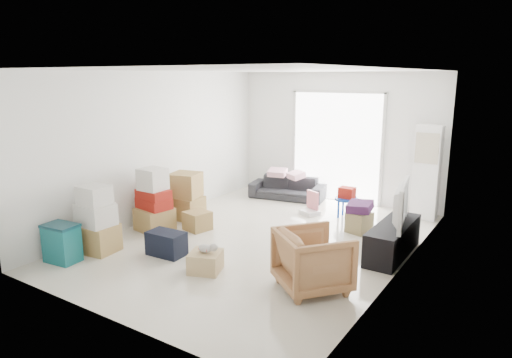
{
  "coord_description": "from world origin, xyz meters",
  "views": [
    {
      "loc": [
        3.78,
        -5.94,
        2.61
      ],
      "look_at": [
        -0.21,
        0.2,
        0.95
      ],
      "focal_mm": 32.0,
      "sensor_mm": 36.0,
      "label": 1
    }
  ],
  "objects_px": {
    "wood_crate": "(206,262)",
    "armchair": "(313,257)",
    "television": "(394,219)",
    "tv_console": "(393,240)",
    "ottoman": "(359,222)",
    "storage_bins": "(62,243)",
    "kids_table": "(347,196)",
    "ac_tower": "(427,173)",
    "sofa": "(287,184)"
  },
  "relations": [
    {
      "from": "storage_bins",
      "to": "kids_table",
      "type": "bearing_deg",
      "value": 58.08
    },
    {
      "from": "ac_tower",
      "to": "wood_crate",
      "type": "height_order",
      "value": "ac_tower"
    },
    {
      "from": "armchair",
      "to": "wood_crate",
      "type": "bearing_deg",
      "value": 51.41
    },
    {
      "from": "ac_tower",
      "to": "ottoman",
      "type": "distance_m",
      "value": 1.74
    },
    {
      "from": "ottoman",
      "to": "kids_table",
      "type": "xyz_separation_m",
      "value": [
        -0.5,
        0.67,
        0.24
      ]
    },
    {
      "from": "tv_console",
      "to": "ottoman",
      "type": "relative_size",
      "value": 4.11
    },
    {
      "from": "ac_tower",
      "to": "tv_console",
      "type": "bearing_deg",
      "value": -88.65
    },
    {
      "from": "tv_console",
      "to": "television",
      "type": "distance_m",
      "value": 0.31
    },
    {
      "from": "television",
      "to": "tv_console",
      "type": "bearing_deg",
      "value": -0.0
    },
    {
      "from": "television",
      "to": "kids_table",
      "type": "distance_m",
      "value": 1.88
    },
    {
      "from": "sofa",
      "to": "ottoman",
      "type": "distance_m",
      "value": 2.47
    },
    {
      "from": "armchair",
      "to": "kids_table",
      "type": "height_order",
      "value": "armchair"
    },
    {
      "from": "television",
      "to": "armchair",
      "type": "distance_m",
      "value": 1.73
    },
    {
      "from": "sofa",
      "to": "storage_bins",
      "type": "bearing_deg",
      "value": -113.05
    },
    {
      "from": "wood_crate",
      "to": "armchair",
      "type": "bearing_deg",
      "value": 12.42
    },
    {
      "from": "armchair",
      "to": "ottoman",
      "type": "height_order",
      "value": "armchair"
    },
    {
      "from": "storage_bins",
      "to": "tv_console",
      "type": "bearing_deg",
      "value": 35.98
    },
    {
      "from": "sofa",
      "to": "storage_bins",
      "type": "relative_size",
      "value": 2.86
    },
    {
      "from": "ottoman",
      "to": "tv_console",
      "type": "bearing_deg",
      "value": -41.74
    },
    {
      "from": "sofa",
      "to": "television",
      "type": "bearing_deg",
      "value": -45.41
    },
    {
      "from": "television",
      "to": "armchair",
      "type": "relative_size",
      "value": 1.32
    },
    {
      "from": "sofa",
      "to": "armchair",
      "type": "bearing_deg",
      "value": -67.8
    },
    {
      "from": "television",
      "to": "armchair",
      "type": "xyz_separation_m",
      "value": [
        -0.51,
        -1.65,
        -0.14
      ]
    },
    {
      "from": "tv_console",
      "to": "wood_crate",
      "type": "distance_m",
      "value": 2.79
    },
    {
      "from": "kids_table",
      "to": "ottoman",
      "type": "bearing_deg",
      "value": -52.99
    },
    {
      "from": "ac_tower",
      "to": "tv_console",
      "type": "xyz_separation_m",
      "value": [
        0.05,
        -2.12,
        -0.63
      ]
    },
    {
      "from": "sofa",
      "to": "ottoman",
      "type": "bearing_deg",
      "value": -42.22
    },
    {
      "from": "tv_console",
      "to": "kids_table",
      "type": "height_order",
      "value": "kids_table"
    },
    {
      "from": "ottoman",
      "to": "wood_crate",
      "type": "xyz_separation_m",
      "value": [
        -1.18,
        -2.67,
        -0.04
      ]
    },
    {
      "from": "wood_crate",
      "to": "ottoman",
      "type": "bearing_deg",
      "value": 66.12
    },
    {
      "from": "wood_crate",
      "to": "sofa",
      "type": "bearing_deg",
      "value": 103.26
    },
    {
      "from": "tv_console",
      "to": "storage_bins",
      "type": "distance_m",
      "value": 4.82
    },
    {
      "from": "ac_tower",
      "to": "sofa",
      "type": "distance_m",
      "value": 2.9
    },
    {
      "from": "television",
      "to": "storage_bins",
      "type": "distance_m",
      "value": 4.83
    },
    {
      "from": "storage_bins",
      "to": "ottoman",
      "type": "height_order",
      "value": "storage_bins"
    },
    {
      "from": "television",
      "to": "ac_tower",
      "type": "bearing_deg",
      "value": -9.56
    },
    {
      "from": "ac_tower",
      "to": "ottoman",
      "type": "bearing_deg",
      "value": -117.26
    },
    {
      "from": "ac_tower",
      "to": "kids_table",
      "type": "xyz_separation_m",
      "value": [
        -1.24,
        -0.75,
        -0.46
      ]
    },
    {
      "from": "ac_tower",
      "to": "tv_console",
      "type": "distance_m",
      "value": 2.21
    },
    {
      "from": "ac_tower",
      "to": "ottoman",
      "type": "height_order",
      "value": "ac_tower"
    },
    {
      "from": "armchair",
      "to": "wood_crate",
      "type": "distance_m",
      "value": 1.52
    },
    {
      "from": "tv_console",
      "to": "armchair",
      "type": "relative_size",
      "value": 1.73
    },
    {
      "from": "sofa",
      "to": "wood_crate",
      "type": "bearing_deg",
      "value": -87.93
    },
    {
      "from": "tv_console",
      "to": "kids_table",
      "type": "bearing_deg",
      "value": 133.27
    },
    {
      "from": "wood_crate",
      "to": "television",
      "type": "bearing_deg",
      "value": 45.14
    },
    {
      "from": "ac_tower",
      "to": "television",
      "type": "height_order",
      "value": "ac_tower"
    },
    {
      "from": "tv_console",
      "to": "storage_bins",
      "type": "xyz_separation_m",
      "value": [
        -3.9,
        -2.83,
        0.04
      ]
    },
    {
      "from": "armchair",
      "to": "wood_crate",
      "type": "xyz_separation_m",
      "value": [
        -1.46,
        -0.32,
        -0.28
      ]
    },
    {
      "from": "storage_bins",
      "to": "wood_crate",
      "type": "relative_size",
      "value": 1.36
    },
    {
      "from": "ac_tower",
      "to": "television",
      "type": "bearing_deg",
      "value": -88.65
    }
  ]
}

